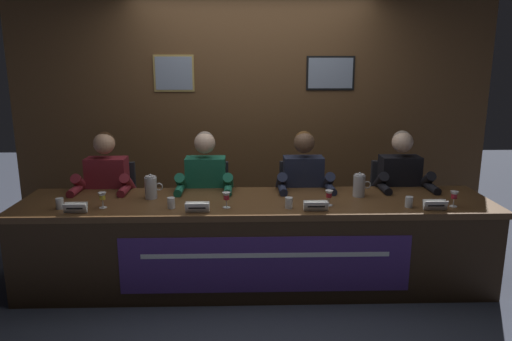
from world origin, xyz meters
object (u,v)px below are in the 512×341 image
object	(u,v)px
juice_glass_center_right	(329,195)
chair_far_right	(393,210)
nameplate_far_left	(75,208)
panelist_center_right	(304,189)
nameplate_center_left	(197,207)
water_cup_center_left	(171,203)
panelist_far_left	(106,190)
water_pitcher_left_side	(151,187)
juice_glass_far_right	(454,196)
nameplate_far_right	(435,205)
juice_glass_center_left	(226,197)
panelist_far_right	(402,188)
water_cup_center_right	(289,203)
chair_far_left	(113,213)
panelist_center_left	(205,189)
water_cup_far_left	(60,204)
chair_center_right	(301,211)
nameplate_center_right	(316,206)
juice_glass_far_left	(102,197)
water_pitcher_right_side	(359,185)
conference_table	(257,230)
water_cup_far_right	(409,202)
chair_center_left	(208,212)

from	to	relation	value
juice_glass_center_right	chair_far_right	size ratio (longest dim) A/B	0.14
nameplate_far_left	panelist_center_right	bearing A→B (deg)	20.87
nameplate_far_left	nameplate_center_left	bearing A→B (deg)	-0.93
nameplate_far_left	water_cup_center_left	world-z (taller)	water_cup_center_left
panelist_far_left	water_pitcher_left_side	size ratio (longest dim) A/B	5.89
juice_glass_far_right	nameplate_far_right	bearing A→B (deg)	-154.97
juice_glass_center_left	nameplate_center_left	bearing A→B (deg)	-152.42
panelist_far_right	water_pitcher_left_side	xyz separation A→B (m)	(-2.21, -0.32, 0.11)
nameplate_far_left	juice_glass_far_right	xyz separation A→B (m)	(2.92, 0.08, 0.05)
water_cup_center_right	chair_far_right	world-z (taller)	chair_far_right
panelist_far_left	nameplate_center_left	distance (m)	1.14
chair_far_left	nameplate_far_left	xyz separation A→B (m)	(-0.03, -0.89, 0.33)
juice_glass_far_right	water_pitcher_left_side	xyz separation A→B (m)	(-2.42, 0.30, 0.01)
nameplate_far_left	water_cup_center_right	bearing A→B (deg)	2.68
panelist_center_left	water_cup_center_left	size ratio (longest dim) A/B	14.55
water_cup_far_left	water_cup_center_right	world-z (taller)	same
juice_glass_center_left	juice_glass_center_right	bearing A→B (deg)	2.58
panelist_far_left	water_cup_far_left	distance (m)	0.62
chair_center_right	nameplate_center_right	world-z (taller)	chair_center_right
water_cup_center_left	juice_glass_far_right	world-z (taller)	juice_glass_far_right
panelist_far_right	water_cup_far_left	bearing A→B (deg)	-168.42
juice_glass_far_left	water_pitcher_right_side	distance (m)	2.09
nameplate_center_left	chair_far_right	world-z (taller)	chair_far_right
water_cup_center_left	nameplate_center_right	bearing A→B (deg)	-5.27
water_cup_far_left	water_pitcher_right_side	bearing A→B (deg)	6.75
juice_glass_far_left	juice_glass_far_right	bearing A→B (deg)	-0.90
conference_table	chair_far_left	xyz separation A→B (m)	(-1.34, 0.71, -0.07)
water_cup_far_right	panelist_center_left	bearing A→B (deg)	159.33
water_cup_far_left	nameplate_center_right	world-z (taller)	water_cup_far_left
juice_glass_far_left	juice_glass_far_right	distance (m)	2.75
chair_far_left	panelist_far_left	size ratio (longest dim) A/B	0.74
chair_center_left	juice_glass_center_right	bearing A→B (deg)	-36.64
juice_glass_far_left	water_cup_center_right	world-z (taller)	juice_glass_far_left
conference_table	panelist_far_left	size ratio (longest dim) A/B	3.13
chair_center_left	water_cup_center_left	size ratio (longest dim) A/B	10.70
nameplate_far_left	chair_center_right	world-z (taller)	chair_center_right
nameplate_far_left	water_cup_far_right	bearing A→B (deg)	1.67
chair_center_left	water_cup_center_right	distance (m)	1.12
panelist_center_right	juice_glass_far_right	bearing A→B (deg)	-29.09
water_cup_center_right	panelist_far_right	xyz separation A→B (m)	(1.09, 0.62, -0.05)
water_pitcher_left_side	juice_glass_far_right	bearing A→B (deg)	-6.98
water_cup_center_left	panelist_center_right	distance (m)	1.26
conference_table	nameplate_far_left	xyz separation A→B (m)	(-1.37, -0.18, 0.26)
nameplate_center_right	juice_glass_center_left	bearing A→B (deg)	171.61
water_pitcher_right_side	juice_glass_center_right	bearing A→B (deg)	-139.79
panelist_center_left	panelist_center_right	distance (m)	0.89
juice_glass_center_right	water_pitcher_right_side	xyz separation A→B (m)	(0.30, 0.25, 0.01)
panelist_center_right	water_cup_far_right	bearing A→B (deg)	-39.68
panelist_far_left	juice_glass_center_left	distance (m)	1.26
panelist_far_left	panelist_center_right	bearing A→B (deg)	0.00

